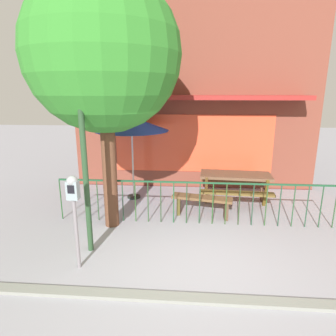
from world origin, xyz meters
name	(u,v)px	position (x,y,z in m)	size (l,w,h in m)	color
ground	(193,264)	(0.00, 0.00, 0.00)	(40.00, 40.00, 0.00)	#9897A1
pub_storefront	(194,95)	(0.00, 4.40, 2.74)	(7.14, 1.35, 5.52)	#421620
patio_fence_front	(193,195)	(0.00, 1.62, 0.66)	(6.02, 0.04, 0.97)	#1A482B
picnic_table_left	(235,180)	(1.10, 3.00, 0.61)	(1.89, 1.48, 0.79)	brown
patio_umbrella	(132,124)	(-1.62, 3.12, 2.02)	(1.94, 1.94, 2.22)	black
patio_bench	(202,202)	(0.21, 2.03, 0.35)	(1.44, 0.59, 0.48)	brown
parking_meter_near	(74,198)	(-1.90, -0.22, 1.23)	(0.18, 0.17, 1.60)	gray
street_tree	(103,55)	(-1.77, 1.40, 3.51)	(2.99, 2.99, 5.03)	brown
street_lamp	(82,122)	(-1.89, 0.34, 2.36)	(0.28, 0.28, 3.56)	#264327
curb_edge	(193,300)	(0.00, -0.88, 0.00)	(9.99, 0.20, 0.11)	gray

